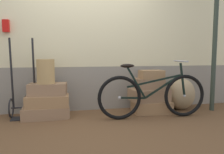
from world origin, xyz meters
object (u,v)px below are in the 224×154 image
suitcase_0 (46,112)px  luggage_trolley (24,100)px  suitcase_5 (149,84)px  suitcase_2 (48,89)px  bicycle (153,95)px  suitcase_1 (48,101)px  burlap_sack (181,94)px  suitcase_3 (151,107)px  wicker_basket (46,71)px  suitcase_4 (149,95)px  suitcase_6 (151,74)px

suitcase_0 → luggage_trolley: bearing=163.3°
suitcase_0 → suitcase_5: size_ratio=1.55×
suitcase_2 → luggage_trolley: bearing=172.8°
suitcase_5 → bicycle: (-0.09, -0.36, -0.14)m
suitcase_0 → suitcase_1: (0.03, -0.02, 0.18)m
luggage_trolley → burlap_sack: 2.77m
suitcase_3 → burlap_sack: (0.62, 0.08, 0.19)m
wicker_basket → burlap_sack: wicker_basket is taller
suitcase_0 → suitcase_4: bearing=-1.9°
suitcase_6 → suitcase_2: bearing=177.3°
suitcase_2 → suitcase_5: (1.73, -0.02, 0.04)m
suitcase_2 → bicycle: bearing=-8.2°
suitcase_2 → suitcase_4: size_ratio=0.92×
suitcase_1 → suitcase_3: size_ratio=1.04×
suitcase_0 → suitcase_1: 0.19m
suitcase_4 → wicker_basket: 1.81m
burlap_sack → suitcase_2: bearing=-179.2°
suitcase_1 → wicker_basket: wicker_basket is taller
suitcase_0 → suitcase_2: size_ratio=1.24×
suitcase_4 → suitcase_6: 0.37m
suitcase_2 → luggage_trolley: 0.44m
suitcase_3 → suitcase_6: size_ratio=1.61×
suitcase_1 → suitcase_4: suitcase_4 is taller
suitcase_4 → luggage_trolley: size_ratio=0.50×
bicycle → wicker_basket: bearing=167.7°
suitcase_0 → luggage_trolley: luggage_trolley is taller
suitcase_0 → suitcase_5: 1.82m
wicker_basket → suitcase_2: bearing=45.9°
suitcase_2 → wicker_basket: size_ratio=1.52×
suitcase_5 → bicycle: size_ratio=0.27×
suitcase_6 → luggage_trolley: size_ratio=0.31×
suitcase_4 → burlap_sack: 0.66m
luggage_trolley → bicycle: bearing=-13.1°
suitcase_5 → bicycle: 0.40m
suitcase_3 → suitcase_5: suitcase_5 is taller
suitcase_1 → suitcase_0: bearing=147.4°
suitcase_1 → suitcase_6: size_ratio=1.67×
suitcase_5 → suitcase_6: suitcase_6 is taller
suitcase_0 → suitcase_3: 1.80m
suitcase_2 → suitcase_6: bearing=3.6°
suitcase_0 → suitcase_2: suitcase_2 is taller
luggage_trolley → suitcase_6: bearing=-3.4°
suitcase_6 → suitcase_5: bearing=139.6°
wicker_basket → luggage_trolley: luggage_trolley is taller
suitcase_4 → luggage_trolley: (-2.12, 0.09, -0.03)m
wicker_basket → luggage_trolley: size_ratio=0.30×
suitcase_4 → suitcase_0: bearing=173.2°
burlap_sack → suitcase_0: bearing=-179.0°
suitcase_4 → suitcase_5: size_ratio=1.35×
suitcase_4 → suitcase_5: 0.20m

